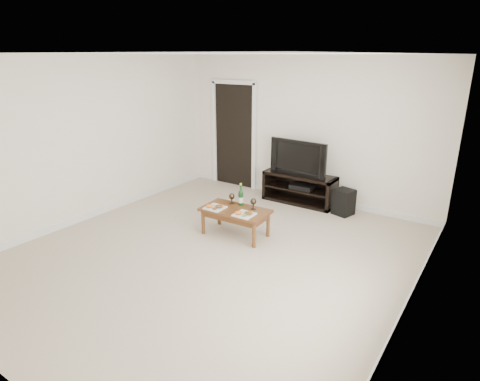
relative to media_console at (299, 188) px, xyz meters
The scene contains 14 objects.
floor 2.51m from the media_console, 91.58° to the right, with size 5.50×5.50×0.00m, color #C3B19D.
back_wall 1.06m from the media_console, 104.01° to the left, with size 5.00×0.04×2.60m, color white.
ceiling 3.42m from the media_console, 91.58° to the right, with size 5.00×5.50×0.04m, color white.
doorway 1.80m from the media_console, behind, with size 0.90×0.02×2.05m, color black.
media_console is the anchor object (origin of this frame).
television 0.59m from the media_console, ahead, with size 1.10×0.14×0.63m, color black.
av_receiver 0.08m from the media_console, ahead, with size 0.40×0.30×0.08m, color black.
subwoofer 0.89m from the media_console, ahead, with size 0.30×0.30×0.44m, color black.
coffee_table 1.83m from the media_console, 95.05° to the right, with size 1.00×0.55×0.42m, color brown.
plate_left 2.02m from the media_console, 102.38° to the right, with size 0.27×0.27×0.07m, color white.
plate_right 1.95m from the media_console, 87.65° to the right, with size 0.27×0.27×0.07m, color white.
wine_bottle 1.68m from the media_console, 96.60° to the right, with size 0.07×0.07×0.35m, color #0E3513.
goblet_left 1.71m from the media_console, 101.50° to the right, with size 0.09×0.09×0.17m, color #34281C, non-canonical shape.
goblet_right 1.69m from the media_console, 87.99° to the right, with size 0.09×0.09×0.17m, color #34281C, non-canonical shape.
Camera 1 is at (3.08, -3.87, 2.59)m, focal length 30.00 mm.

